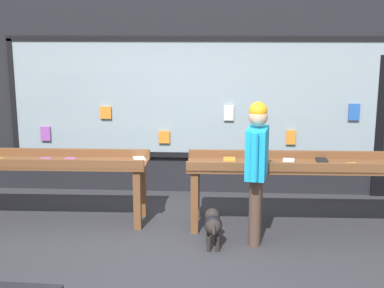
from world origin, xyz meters
name	(u,v)px	position (x,y,z in m)	size (l,w,h in m)	color
ground_plane	(159,252)	(0.00, 0.00, 0.00)	(40.00, 40.00, 0.00)	#2D2D33
shopfront_facade	(181,76)	(0.06, 2.39, 1.77)	(7.74, 0.29, 3.60)	black
display_table_left	(33,166)	(-1.74, 0.91, 0.73)	(2.98, 0.70, 0.90)	brown
display_table_right	(306,170)	(1.74, 0.91, 0.75)	(2.98, 0.76, 0.92)	brown
person_browsing	(257,162)	(1.09, 0.35, 0.98)	(0.29, 0.66, 1.68)	#4C382D
small_dog	(213,224)	(0.60, 0.21, 0.27)	(0.22, 0.55, 0.40)	black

